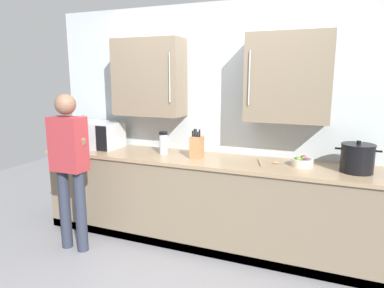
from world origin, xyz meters
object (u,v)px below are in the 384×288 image
Objects in this scene: microwave_oven at (97,135)px; person_figure at (69,159)px; thermos_flask at (163,143)px; knife_block at (197,147)px; fruit_bowl at (302,162)px; stock_pot at (357,158)px; wooden_spoon at (268,162)px.

person_figure is at bearing -74.59° from microwave_oven.
thermos_flask is at bearing 44.42° from person_figure.
fruit_bowl is (1.05, 0.05, -0.07)m from knife_block.
fruit_bowl is 2.26m from person_figure.
thermos_flask is at bearing 176.28° from knife_block.
stock_pot is (1.51, 0.02, 0.01)m from knife_block.
microwave_oven reaches higher than stock_pot.
knife_block is at bearing -3.72° from thermos_flask.
wooden_spoon is (1.13, 0.00, -0.11)m from thermos_flask.
stock_pot is (1.91, -0.01, 0.00)m from thermos_flask.
wooden_spoon is at bearing -0.14° from microwave_oven.
microwave_oven reaches higher than fruit_bowl.
knife_block is at bearing -177.19° from fruit_bowl.
stock_pot is 0.24× the size of person_figure.
stock_pot is 2.69m from person_figure.
knife_block reaches higher than stock_pot.
knife_block is 1.53× the size of fruit_bowl.
microwave_oven is 2.02m from wooden_spoon.
person_figure is (-2.14, -0.71, -0.01)m from fruit_bowl.
microwave_oven is 3.10× the size of wooden_spoon.
thermos_flask is 1.13m from wooden_spoon.
thermos_flask is 1.02× the size of wooden_spoon.
thermos_flask is at bearing 179.76° from stock_pot.
thermos_flask is 0.65× the size of stock_pot.
fruit_bowl is 0.83× the size of wooden_spoon.
wooden_spoon is (-0.32, -0.02, -0.03)m from fruit_bowl.
microwave_oven is 2.43× the size of knife_block.
thermos_flask is (0.89, -0.01, -0.03)m from microwave_oven.
microwave_oven is at bearing 178.42° from knife_block.
fruit_bowl is at bearing 0.39° from microwave_oven.
fruit_bowl is at bearing 1.01° from thermos_flask.
wooden_spoon is 1.95m from person_figure.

